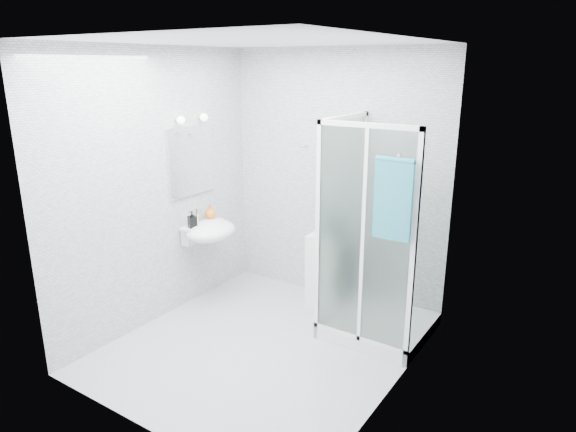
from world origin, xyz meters
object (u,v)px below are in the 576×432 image
Objects in this scene: storage_cabinet at (326,270)px; shampoo_bottle_a at (322,221)px; wall_basin at (209,231)px; hand_towel at (393,197)px; soap_dispenser_black at (192,219)px; shower_enclosure at (369,289)px; soap_dispenser_orange at (211,212)px; shampoo_bottle_b at (332,225)px.

storage_cabinet is 0.52m from shampoo_bottle_a.
hand_towel reaches higher than wall_basin.
wall_basin is 3.30× the size of soap_dispenser_black.
soap_dispenser_black is at bearing -177.96° from hand_towel.
soap_dispenser_black is (-1.11, -0.76, 0.56)m from storage_cabinet.
wall_basin is 1.16m from shampoo_bottle_a.
shampoo_bottle_a is at bearing 32.16° from wall_basin.
shower_enclosure reaches higher than soap_dispenser_orange.
shower_enclosure is at bearing -27.86° from storage_cabinet.
storage_cabinet is at bearing -15.72° from shampoo_bottle_a.
shower_enclosure is 1.86m from soap_dispenser_black.
soap_dispenser_orange is (-1.23, -0.41, 0.04)m from shampoo_bottle_b.
storage_cabinet is at bearing 20.13° from soap_dispenser_orange.
storage_cabinet is 1.35m from soap_dispenser_orange.
storage_cabinet is at bearing 30.01° from wall_basin.
hand_towel reaches higher than shampoo_bottle_b.
soap_dispenser_orange is (-1.10, -0.44, 0.03)m from shampoo_bottle_a.
wall_basin is 0.72× the size of storage_cabinet.
wall_basin is at bearing -54.49° from soap_dispenser_orange.
shampoo_bottle_a is at bearing 161.18° from storage_cabinet.
shampoo_bottle_b is 1.62× the size of soap_dispenser_orange.
shampoo_bottle_a reaches higher than shampoo_bottle_b.
soap_dispenser_orange is at bearing 99.10° from soap_dispenser_black.
soap_dispenser_black reaches higher than wall_basin.
shampoo_bottle_b is 1.43× the size of soap_dispenser_black.
shampoo_bottle_a reaches higher than wall_basin.
shower_enclosure is at bearing 130.11° from hand_towel.
hand_towel is 3.84× the size of soap_dispenser_black.
hand_towel is 2.55× the size of shampoo_bottle_a.
soap_dispenser_black is at bearing -114.10° from wall_basin.
soap_dispenser_black is at bearing -80.90° from soap_dispenser_orange.
soap_dispenser_black is (-2.06, -0.07, -0.51)m from hand_towel.
hand_towel is 1.24m from shampoo_bottle_b.
hand_towel is at bearing -37.24° from shampoo_bottle_b.
wall_basin is at bearing -147.84° from shampoo_bottle_a.
shampoo_bottle_b is at bearing -13.14° from shampoo_bottle_a.
shower_enclosure is 8.22× the size of shampoo_bottle_b.
soap_dispenser_black is at bearing -164.63° from shower_enclosure.
storage_cabinet is at bearing 169.03° from shampoo_bottle_b.
soap_dispenser_orange is at bearing -162.98° from storage_cabinet.
hand_towel is 2.13m from soap_dispenser_black.
shampoo_bottle_a is (-0.67, 0.30, 0.46)m from shower_enclosure.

